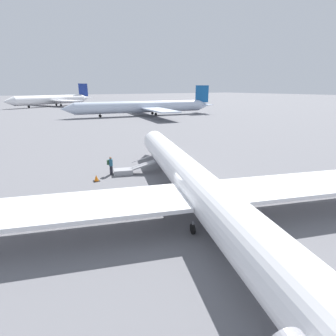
# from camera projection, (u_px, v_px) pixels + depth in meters

# --- Properties ---
(ground_plane) EXTENTS (600.00, 600.00, 0.00)m
(ground_plane) POSITION_uv_depth(u_px,v_px,m) (194.00, 209.00, 18.02)
(ground_plane) COLOR slate
(airplane_main) EXTENTS (34.23, 27.02, 6.45)m
(airplane_main) POSITION_uv_depth(u_px,v_px,m) (200.00, 189.00, 16.55)
(airplane_main) COLOR white
(airplane_main) RESTS_ON ground
(airplane_taxiing_distant) EXTENTS (35.22, 45.34, 8.61)m
(airplane_taxiing_distant) POSITION_uv_depth(u_px,v_px,m) (145.00, 107.00, 76.93)
(airplane_taxiing_distant) COLOR silver
(airplane_taxiing_distant) RESTS_ON ground
(airplane_far_center) EXTENTS (30.53, 39.04, 9.72)m
(airplane_far_center) POSITION_uv_depth(u_px,v_px,m) (53.00, 99.00, 114.28)
(airplane_far_center) COLOR white
(airplane_far_center) RESTS_ON ground
(boarding_stairs) EXTENTS (2.26, 4.12, 1.63)m
(boarding_stairs) POSITION_uv_depth(u_px,v_px,m) (127.00, 170.00, 25.30)
(boarding_stairs) COLOR #99999E
(boarding_stairs) RESTS_ON ground
(passenger) EXTENTS (0.43, 0.57, 1.74)m
(passenger) POSITION_uv_depth(u_px,v_px,m) (110.00, 164.00, 25.00)
(passenger) COLOR #23232D
(passenger) RESTS_ON ground
(traffic_cone_near_stairs) EXTENTS (0.53, 0.53, 0.59)m
(traffic_cone_near_stairs) POSITION_uv_depth(u_px,v_px,m) (96.00, 178.00, 23.37)
(traffic_cone_near_stairs) COLOR black
(traffic_cone_near_stairs) RESTS_ON ground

